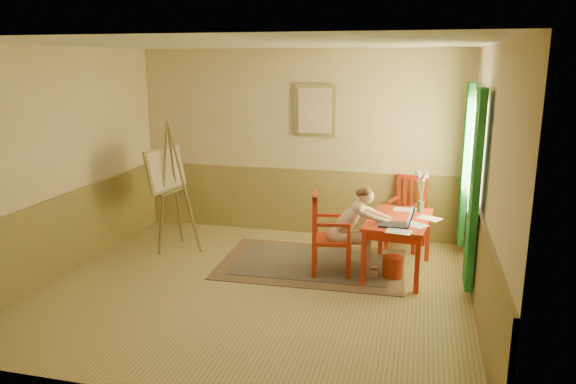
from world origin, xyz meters
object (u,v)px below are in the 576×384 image
(chair_left, at_px, (328,234))
(figure, at_px, (353,227))
(chair_back, at_px, (407,212))
(table, at_px, (399,225))
(laptop, at_px, (399,222))
(easel, at_px, (168,174))

(chair_left, xyz_separation_m, figure, (0.31, 0.04, 0.10))
(chair_back, bearing_deg, chair_left, -126.35)
(table, relative_size, laptop, 3.01)
(laptop, bearing_deg, chair_left, 172.93)
(easel, bearing_deg, laptop, -8.65)
(figure, relative_size, easel, 0.61)
(chair_back, xyz_separation_m, figure, (-0.62, -1.22, 0.11))
(chair_left, height_order, figure, figure)
(table, bearing_deg, easel, 177.15)
(chair_back, relative_size, easel, 0.56)
(table, xyz_separation_m, laptop, (0.02, -0.33, 0.14))
(table, xyz_separation_m, figure, (-0.54, -0.18, -0.01))
(chair_back, distance_m, easel, 3.43)
(table, relative_size, figure, 1.13)
(laptop, bearing_deg, table, 92.74)
(table, distance_m, chair_left, 0.89)
(table, relative_size, chair_left, 1.22)
(chair_back, height_order, easel, easel)
(table, distance_m, figure, 0.57)
(figure, distance_m, laptop, 0.60)
(table, xyz_separation_m, chair_back, (0.08, 1.04, -0.12))
(easel, bearing_deg, figure, -7.24)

